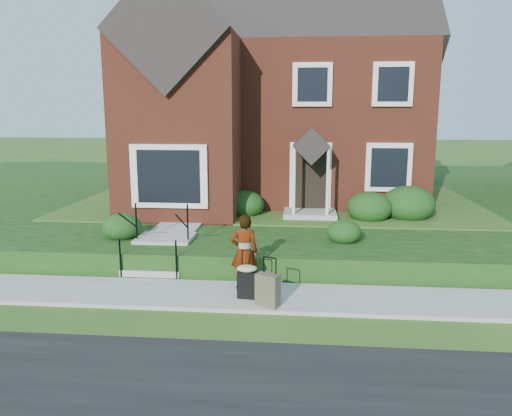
# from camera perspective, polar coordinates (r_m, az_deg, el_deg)

# --- Properties ---
(ground) EXTENTS (120.00, 120.00, 0.00)m
(ground) POSITION_cam_1_polar(r_m,az_deg,el_deg) (10.48, -0.17, -10.31)
(ground) COLOR #2D5119
(ground) RESTS_ON ground
(sidewalk) EXTENTS (60.00, 1.60, 0.08)m
(sidewalk) POSITION_cam_1_polar(r_m,az_deg,el_deg) (10.47, -0.17, -10.10)
(sidewalk) COLOR #9E9B93
(sidewalk) RESTS_ON ground
(terrace) EXTENTS (44.00, 20.00, 0.60)m
(terrace) POSITION_cam_1_polar(r_m,az_deg,el_deg) (21.14, 13.56, 1.16)
(terrace) COLOR #14340E
(terrace) RESTS_ON ground
(walkway) EXTENTS (1.20, 6.00, 0.06)m
(walkway) POSITION_cam_1_polar(r_m,az_deg,el_deg) (15.44, -7.66, -0.96)
(walkway) COLOR #9E9B93
(walkway) RESTS_ON terrace
(main_house) EXTENTS (10.40, 10.20, 9.40)m
(main_house) POSITION_cam_1_polar(r_m,az_deg,el_deg) (19.41, 1.98, 15.32)
(main_house) COLOR brown
(main_house) RESTS_ON terrace
(front_steps) EXTENTS (1.40, 2.02, 1.50)m
(front_steps) POSITION_cam_1_polar(r_m,az_deg,el_deg) (12.52, -10.86, -4.64)
(front_steps) COLOR #9E9B93
(front_steps) RESTS_ON ground
(foundation_shrubs) EXTENTS (9.72, 4.38, 1.11)m
(foundation_shrubs) POSITION_cam_1_polar(r_m,az_deg,el_deg) (14.98, 3.08, 0.56)
(foundation_shrubs) COLOR #143510
(foundation_shrubs) RESTS_ON terrace
(woman) EXTENTS (0.64, 0.47, 1.62)m
(woman) POSITION_cam_1_polar(r_m,az_deg,el_deg) (10.57, -1.36, -5.04)
(woman) COLOR #999999
(woman) RESTS_ON sidewalk
(suitcase_black) EXTENTS (0.44, 0.38, 0.99)m
(suitcase_black) POSITION_cam_1_polar(r_m,az_deg,el_deg) (10.18, -1.04, -8.18)
(suitcase_black) COLOR black
(suitcase_black) RESTS_ON sidewalk
(suitcase_olive) EXTENTS (0.51, 0.41, 0.97)m
(suitcase_olive) POSITION_cam_1_polar(r_m,az_deg,el_deg) (9.79, 1.36, -9.34)
(suitcase_olive) COLOR brown
(suitcase_olive) RESTS_ON sidewalk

